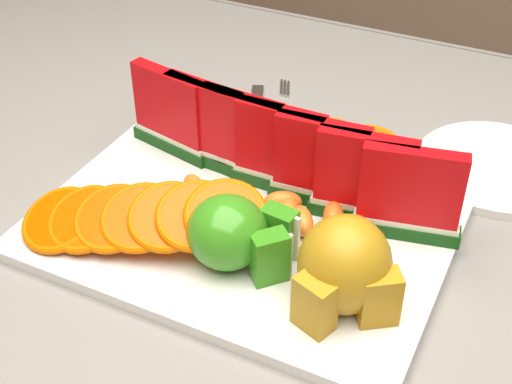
% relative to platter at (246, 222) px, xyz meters
% --- Properties ---
extents(table, '(1.40, 0.90, 0.75)m').
position_rel_platter_xyz_m(table, '(0.02, -0.00, -0.11)').
color(table, '#442A1B').
rests_on(table, ground).
extents(tablecloth, '(1.53, 1.03, 0.20)m').
position_rel_platter_xyz_m(tablecloth, '(0.02, -0.00, -0.05)').
color(tablecloth, gray).
rests_on(tablecloth, table).
extents(platter, '(0.40, 0.30, 0.01)m').
position_rel_platter_xyz_m(platter, '(0.00, 0.00, 0.00)').
color(platter, silver).
rests_on(platter, tablecloth).
extents(apple_cluster, '(0.11, 0.10, 0.07)m').
position_rel_platter_xyz_m(apple_cluster, '(0.02, -0.06, 0.04)').
color(apple_cluster, '#2D7B16').
rests_on(apple_cluster, platter).
extents(pear_cluster, '(0.10, 0.10, 0.09)m').
position_rel_platter_xyz_m(pear_cluster, '(0.13, -0.07, 0.04)').
color(pear_cluster, '#B28B1C').
rests_on(pear_cluster, platter).
extents(side_plate, '(0.22, 0.22, 0.01)m').
position_rel_platter_xyz_m(side_plate, '(0.21, 0.21, -0.00)').
color(side_plate, silver).
rests_on(side_plate, tablecloth).
extents(fork, '(0.08, 0.19, 0.00)m').
position_rel_platter_xyz_m(fork, '(-0.08, 0.20, -0.00)').
color(fork, silver).
rests_on(fork, tablecloth).
extents(watermelon_row, '(0.39, 0.07, 0.10)m').
position_rel_platter_xyz_m(watermelon_row, '(0.01, 0.06, 0.05)').
color(watermelon_row, '#0D3D0F').
rests_on(watermelon_row, platter).
extents(orange_fan_front, '(0.26, 0.15, 0.06)m').
position_rel_platter_xyz_m(orange_fan_front, '(-0.07, -0.08, 0.04)').
color(orange_fan_front, orange).
rests_on(orange_fan_front, platter).
extents(orange_fan_back, '(0.27, 0.09, 0.04)m').
position_rel_platter_xyz_m(orange_fan_back, '(-0.01, 0.13, 0.03)').
color(orange_fan_back, orange).
rests_on(orange_fan_back, platter).
extents(tangerine_segments, '(0.22, 0.08, 0.02)m').
position_rel_platter_xyz_m(tangerine_segments, '(0.03, 0.01, 0.02)').
color(tangerine_segments, '#FB5204').
rests_on(tangerine_segments, platter).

